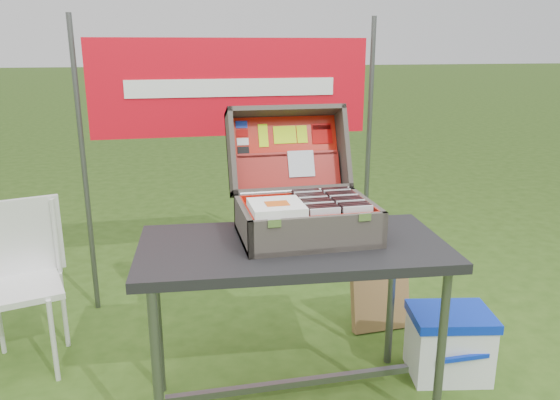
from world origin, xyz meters
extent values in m
plane|color=#304D15|center=(0.00, 0.00, 0.00)|extent=(80.00, 80.00, 0.00)
cube|color=black|center=(0.08, -0.08, 0.75)|extent=(1.27, 0.71, 0.04)
cylinder|color=#59595B|center=(-0.48, -0.32, 0.36)|extent=(0.04, 0.04, 0.73)
cylinder|color=#59595B|center=(0.63, -0.32, 0.36)|extent=(0.04, 0.04, 0.73)
cylinder|color=#59595B|center=(-0.48, 0.17, 0.36)|extent=(0.04, 0.04, 0.73)
cylinder|color=#59595B|center=(0.63, 0.17, 0.36)|extent=(0.04, 0.04, 0.73)
cube|color=#59595B|center=(0.08, -0.08, 0.12)|extent=(1.08, 0.03, 0.03)
cube|color=#595147|center=(0.15, -0.02, 0.78)|extent=(0.55, 0.39, 0.02)
cube|color=#595147|center=(0.15, -0.20, 0.84)|extent=(0.55, 0.02, 0.15)
cube|color=#595147|center=(0.15, 0.17, 0.84)|extent=(0.55, 0.02, 0.15)
cube|color=#595147|center=(-0.11, -0.02, 0.84)|extent=(0.02, 0.39, 0.15)
cube|color=#595147|center=(0.41, -0.02, 0.84)|extent=(0.02, 0.39, 0.15)
cube|color=red|center=(0.15, -0.02, 0.79)|extent=(0.50, 0.35, 0.01)
cube|color=silver|center=(-0.03, -0.21, 0.91)|extent=(0.05, 0.01, 0.03)
cube|color=silver|center=(0.33, -0.21, 0.91)|extent=(0.05, 0.01, 0.03)
cylinder|color=silver|center=(0.15, 0.18, 0.92)|extent=(0.49, 0.02, 0.02)
cube|color=#595147|center=(0.15, 0.38, 1.05)|extent=(0.55, 0.16, 0.37)
cube|color=#595147|center=(0.15, 0.38, 1.24)|extent=(0.55, 0.14, 0.07)
cube|color=#595147|center=(0.15, 0.25, 0.90)|extent=(0.55, 0.14, 0.07)
cube|color=#595147|center=(-0.11, 0.32, 1.07)|extent=(0.02, 0.28, 0.42)
cube|color=#595147|center=(0.41, 0.32, 1.07)|extent=(0.02, 0.28, 0.42)
cube|color=red|center=(0.15, 0.36, 1.05)|extent=(0.50, 0.13, 0.32)
cube|color=red|center=(0.15, -0.19, 0.85)|extent=(0.50, 0.01, 0.12)
cube|color=red|center=(0.15, 0.15, 0.85)|extent=(0.50, 0.01, 0.12)
cube|color=red|center=(-0.10, -0.02, 0.85)|extent=(0.01, 0.35, 0.12)
cube|color=red|center=(0.40, -0.02, 0.85)|extent=(0.01, 0.35, 0.12)
cube|color=maroon|center=(0.15, 0.31, 0.97)|extent=(0.48, 0.09, 0.16)
cube|color=maroon|center=(0.15, 0.33, 1.05)|extent=(0.47, 0.03, 0.03)
cube|color=silver|center=(0.21, 0.31, 1.01)|extent=(0.12, 0.05, 0.12)
cube|color=#1933B2|center=(-0.05, 0.41, 1.18)|extent=(0.05, 0.01, 0.03)
cube|color=#A90200|center=(-0.05, 0.39, 1.15)|extent=(0.05, 0.01, 0.03)
cube|color=white|center=(-0.05, 0.38, 1.11)|extent=(0.05, 0.01, 0.03)
cube|color=black|center=(-0.05, 0.36, 1.07)|extent=(0.05, 0.01, 0.03)
cube|color=#C2F40A|center=(0.05, 0.39, 1.13)|extent=(0.04, 0.04, 0.10)
cube|color=#C2F40A|center=(0.15, 0.39, 1.13)|extent=(0.11, 0.03, 0.08)
cube|color=#C2F40A|center=(0.23, 0.39, 1.13)|extent=(0.05, 0.03, 0.08)
cube|color=#A90200|center=(0.33, 0.39, 1.13)|extent=(0.10, 0.04, 0.09)
cube|color=black|center=(0.33, 0.40, 1.16)|extent=(0.09, 0.01, 0.02)
cube|color=silver|center=(0.18, -0.17, 0.87)|extent=(0.12, 0.01, 0.14)
cube|color=black|center=(0.18, -0.14, 0.87)|extent=(0.12, 0.01, 0.14)
cube|color=black|center=(0.18, -0.12, 0.87)|extent=(0.12, 0.01, 0.14)
cube|color=black|center=(0.18, -0.10, 0.87)|extent=(0.12, 0.01, 0.14)
cube|color=silver|center=(0.18, -0.08, 0.87)|extent=(0.12, 0.01, 0.14)
cube|color=black|center=(0.18, -0.06, 0.87)|extent=(0.12, 0.01, 0.14)
cube|color=black|center=(0.18, -0.04, 0.87)|extent=(0.12, 0.01, 0.14)
cube|color=black|center=(0.18, -0.02, 0.87)|extent=(0.12, 0.01, 0.14)
cube|color=silver|center=(0.18, 0.01, 0.87)|extent=(0.12, 0.01, 0.14)
cube|color=black|center=(0.18, 0.03, 0.87)|extent=(0.12, 0.01, 0.14)
cube|color=black|center=(0.18, 0.05, 0.87)|extent=(0.12, 0.01, 0.14)
cube|color=black|center=(0.18, 0.07, 0.87)|extent=(0.12, 0.01, 0.14)
cube|color=silver|center=(0.18, 0.09, 0.87)|extent=(0.12, 0.01, 0.14)
cube|color=black|center=(0.18, 0.11, 0.87)|extent=(0.12, 0.01, 0.14)
cube|color=black|center=(0.18, 0.13, 0.87)|extent=(0.12, 0.01, 0.14)
cube|color=silver|center=(0.32, -0.17, 0.87)|extent=(0.12, 0.01, 0.14)
cube|color=black|center=(0.32, -0.14, 0.87)|extent=(0.12, 0.01, 0.14)
cube|color=black|center=(0.32, -0.12, 0.87)|extent=(0.12, 0.01, 0.14)
cube|color=black|center=(0.32, -0.10, 0.87)|extent=(0.12, 0.01, 0.14)
cube|color=silver|center=(0.32, -0.08, 0.87)|extent=(0.12, 0.01, 0.14)
cube|color=black|center=(0.32, -0.06, 0.87)|extent=(0.12, 0.01, 0.14)
cube|color=black|center=(0.32, -0.04, 0.87)|extent=(0.12, 0.01, 0.14)
cube|color=black|center=(0.32, -0.02, 0.87)|extent=(0.12, 0.01, 0.14)
cube|color=silver|center=(0.32, 0.01, 0.87)|extent=(0.12, 0.01, 0.14)
cube|color=black|center=(0.32, 0.03, 0.87)|extent=(0.12, 0.01, 0.14)
cube|color=black|center=(0.32, 0.05, 0.87)|extent=(0.12, 0.01, 0.14)
cube|color=black|center=(0.32, 0.07, 0.87)|extent=(0.12, 0.01, 0.14)
cube|color=silver|center=(0.32, 0.09, 0.87)|extent=(0.12, 0.01, 0.14)
cube|color=black|center=(0.32, 0.11, 0.87)|extent=(0.12, 0.01, 0.14)
cube|color=black|center=(0.32, 0.13, 0.87)|extent=(0.12, 0.01, 0.14)
cube|color=white|center=(0.01, -0.09, 0.92)|extent=(0.20, 0.20, 0.00)
cube|color=white|center=(0.01, -0.09, 0.92)|extent=(0.20, 0.20, 0.00)
cube|color=white|center=(0.01, -0.09, 0.93)|extent=(0.20, 0.20, 0.00)
cube|color=white|center=(0.01, -0.09, 0.93)|extent=(0.20, 0.20, 0.00)
cube|color=white|center=(0.01, -0.09, 0.94)|extent=(0.20, 0.20, 0.00)
cube|color=white|center=(0.01, -0.09, 0.94)|extent=(0.20, 0.20, 0.00)
cube|color=#D85919|center=(0.01, -0.10, 0.95)|extent=(0.09, 0.07, 0.00)
cube|color=white|center=(0.87, 0.01, 0.14)|extent=(0.40, 0.33, 0.29)
cube|color=#0A2CBC|center=(0.87, 0.01, 0.31)|extent=(0.42, 0.35, 0.04)
cube|color=#0A2CBC|center=(0.87, -0.14, 0.18)|extent=(0.22, 0.02, 0.02)
cube|color=silver|center=(-1.12, 0.52, 0.42)|extent=(0.46, 0.46, 0.03)
cube|color=silver|center=(-1.12, 0.69, 0.62)|extent=(0.36, 0.13, 0.39)
cylinder|color=silver|center=(-0.96, 0.36, 0.21)|extent=(0.02, 0.02, 0.42)
cylinder|color=silver|center=(-0.96, 0.67, 0.21)|extent=(0.02, 0.02, 0.42)
cylinder|color=silver|center=(-0.96, 0.69, 0.61)|extent=(0.02, 0.02, 0.39)
cube|color=brown|center=(0.72, 0.51, 0.17)|extent=(0.34, 0.14, 0.35)
cylinder|color=#59595B|center=(-0.85, 1.10, 0.85)|extent=(0.03, 0.03, 1.70)
cylinder|color=#59595B|center=(0.85, 1.10, 0.85)|extent=(0.03, 0.03, 1.70)
cube|color=red|center=(0.00, 1.09, 1.30)|extent=(1.60, 0.02, 0.55)
cube|color=white|center=(0.00, 1.08, 1.30)|extent=(1.20, 0.00, 0.10)
camera|label=1|loc=(-0.41, -2.07, 1.54)|focal=35.00mm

